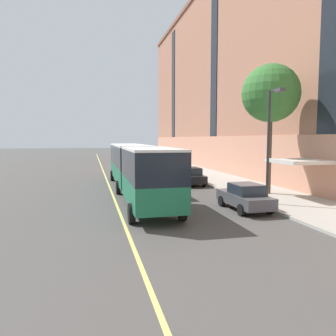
{
  "coord_description": "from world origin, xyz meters",
  "views": [
    {
      "loc": [
        -3.24,
        -18.63,
        4.11
      ],
      "look_at": [
        2.68,
        6.41,
        1.8
      ],
      "focal_mm": 35.0,
      "sensor_mm": 36.0,
      "label": 1
    }
  ],
  "objects_px": {
    "street_lamp": "(271,135)",
    "street_tree_mid_block": "(271,94)",
    "parked_car_silver_1": "(165,166)",
    "parked_car_darkgray_3": "(245,197)",
    "city_bus": "(135,166)",
    "parked_car_navy_4": "(147,160)",
    "parked_car_black_0": "(190,176)"
  },
  "relations": [
    {
      "from": "parked_car_silver_1",
      "to": "city_bus",
      "type": "bearing_deg",
      "value": -111.23
    },
    {
      "from": "street_lamp",
      "to": "city_bus",
      "type": "bearing_deg",
      "value": 137.94
    },
    {
      "from": "parked_car_black_0",
      "to": "parked_car_darkgray_3",
      "type": "bearing_deg",
      "value": -90.21
    },
    {
      "from": "parked_car_silver_1",
      "to": "street_lamp",
      "type": "relative_size",
      "value": 0.64
    },
    {
      "from": "city_bus",
      "to": "parked_car_darkgray_3",
      "type": "height_order",
      "value": "city_bus"
    },
    {
      "from": "parked_car_darkgray_3",
      "to": "parked_car_navy_4",
      "type": "xyz_separation_m",
      "value": [
        -0.07,
        33.14,
        0.0
      ]
    },
    {
      "from": "parked_car_darkgray_3",
      "to": "street_lamp",
      "type": "relative_size",
      "value": 0.62
    },
    {
      "from": "street_lamp",
      "to": "street_tree_mid_block",
      "type": "bearing_deg",
      "value": 60.28
    },
    {
      "from": "city_bus",
      "to": "parked_car_navy_4",
      "type": "bearing_deg",
      "value": 78.51
    },
    {
      "from": "parked_car_silver_1",
      "to": "street_tree_mid_block",
      "type": "bearing_deg",
      "value": -77.79
    },
    {
      "from": "city_bus",
      "to": "parked_car_silver_1",
      "type": "relative_size",
      "value": 4.61
    },
    {
      "from": "parked_car_darkgray_3",
      "to": "parked_car_navy_4",
      "type": "bearing_deg",
      "value": 90.13
    },
    {
      "from": "parked_car_silver_1",
      "to": "parked_car_darkgray_3",
      "type": "height_order",
      "value": "same"
    },
    {
      "from": "city_bus",
      "to": "parked_car_black_0",
      "type": "xyz_separation_m",
      "value": [
        5.41,
        3.69,
        -1.31
      ]
    },
    {
      "from": "parked_car_black_0",
      "to": "parked_car_darkgray_3",
      "type": "relative_size",
      "value": 1.13
    },
    {
      "from": "city_bus",
      "to": "parked_car_darkgray_3",
      "type": "bearing_deg",
      "value": -52.85
    },
    {
      "from": "parked_car_black_0",
      "to": "parked_car_silver_1",
      "type": "bearing_deg",
      "value": 89.25
    },
    {
      "from": "parked_car_black_0",
      "to": "parked_car_silver_1",
      "type": "xyz_separation_m",
      "value": [
        0.14,
        10.6,
        -0.0
      ]
    },
    {
      "from": "street_lamp",
      "to": "parked_car_darkgray_3",
      "type": "bearing_deg",
      "value": -163.27
    },
    {
      "from": "street_lamp",
      "to": "parked_car_silver_1",
      "type": "bearing_deg",
      "value": 94.62
    },
    {
      "from": "parked_car_silver_1",
      "to": "street_lamp",
      "type": "xyz_separation_m",
      "value": [
        1.68,
        -20.82,
        3.56
      ]
    },
    {
      "from": "city_bus",
      "to": "street_tree_mid_block",
      "type": "bearing_deg",
      "value": -17.61
    },
    {
      "from": "parked_car_black_0",
      "to": "parked_car_navy_4",
      "type": "bearing_deg",
      "value": 90.29
    },
    {
      "from": "parked_car_darkgray_3",
      "to": "street_tree_mid_block",
      "type": "bearing_deg",
      "value": 46.66
    },
    {
      "from": "parked_car_silver_1",
      "to": "street_tree_mid_block",
      "type": "distance_m",
      "value": 18.79
    },
    {
      "from": "parked_car_darkgray_3",
      "to": "parked_car_navy_4",
      "type": "distance_m",
      "value": 33.14
    },
    {
      "from": "parked_car_navy_4",
      "to": "parked_car_silver_1",
      "type": "bearing_deg",
      "value": -88.77
    },
    {
      "from": "street_tree_mid_block",
      "to": "street_lamp",
      "type": "distance_m",
      "value": 5.06
    },
    {
      "from": "parked_car_navy_4",
      "to": "street_lamp",
      "type": "distance_m",
      "value": 32.83
    },
    {
      "from": "parked_car_silver_1",
      "to": "street_tree_mid_block",
      "type": "relative_size",
      "value": 0.48
    },
    {
      "from": "city_bus",
      "to": "street_lamp",
      "type": "distance_m",
      "value": 10.0
    },
    {
      "from": "city_bus",
      "to": "parked_car_navy_4",
      "type": "height_order",
      "value": "city_bus"
    }
  ]
}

